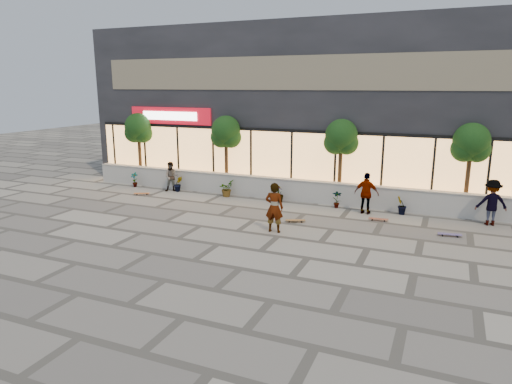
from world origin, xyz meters
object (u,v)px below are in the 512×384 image
at_px(skater_left, 172,177).
at_px(skater_right_far, 492,202).
at_px(skateboard_center, 295,220).
at_px(skateboard_right_near, 378,219).
at_px(tree_mideast, 341,139).
at_px(skater_center, 274,207).
at_px(skateboard_left, 142,193).
at_px(skater_right_near, 367,193).
at_px(skateboard_right_far, 450,234).
at_px(tree_west, 138,130).
at_px(tree_east, 471,145).
at_px(tree_midwest, 226,134).

xyz_separation_m(skater_left, skater_right_far, (14.90, 0.00, 0.14)).
bearing_deg(skateboard_center, skater_left, 139.16).
bearing_deg(skateboard_right_near, tree_mideast, 127.35).
distance_m(skater_center, skater_left, 8.43).
height_order(skater_center, skater_left, skater_center).
relative_size(tree_mideast, skateboard_right_near, 4.89).
height_order(skater_right_far, skateboard_left, skater_right_far).
bearing_deg(skater_center, skateboard_left, -23.97).
bearing_deg(skateboard_right_near, skater_right_near, 124.48).
height_order(skateboard_left, skateboard_right_far, skateboard_right_far).
xyz_separation_m(tree_west, tree_east, (17.00, 0.00, 0.00)).
distance_m(tree_mideast, skateboard_right_near, 4.49).
xyz_separation_m(tree_west, skateboard_center, (10.67, -4.10, -2.90)).
xyz_separation_m(tree_midwest, skater_left, (-2.50, -1.40, -2.20)).
xyz_separation_m(tree_east, skateboard_right_far, (-0.53, -3.58, -2.90)).
bearing_deg(skater_right_far, skater_center, 16.15).
bearing_deg(tree_midwest, skater_center, -49.33).
bearing_deg(skateboard_center, skateboard_left, 149.14).
relative_size(skateboard_center, skateboard_right_near, 1.03).
distance_m(tree_midwest, skateboard_center, 7.21).
distance_m(skateboard_left, skateboard_right_far, 14.48).
relative_size(tree_west, skateboard_right_near, 4.89).
relative_size(tree_east, skateboard_center, 4.73).
height_order(tree_west, skater_center, tree_west).
xyz_separation_m(tree_east, skateboard_right_near, (-3.25, -2.58, -2.91)).
bearing_deg(skateboard_left, skateboard_right_near, -26.37).
bearing_deg(skateboard_center, skateboard_right_far, -16.23).
bearing_deg(tree_west, skater_right_far, -4.47).
xyz_separation_m(skater_center, skateboard_right_near, (3.44, 3.01, -0.88)).
xyz_separation_m(skater_center, skater_right_near, (2.77, 3.87, -0.05)).
bearing_deg(tree_east, skateboard_left, -169.91).
xyz_separation_m(tree_midwest, skateboard_right_far, (10.97, -3.58, -2.90)).
height_order(tree_west, tree_east, same).
bearing_deg(skateboard_right_far, skateboard_center, 177.57).
relative_size(skater_center, skateboard_center, 2.31).
bearing_deg(skater_right_near, skateboard_left, 10.96).
xyz_separation_m(tree_west, skateboard_left, (2.02, -2.66, -2.91)).
distance_m(tree_west, tree_midwest, 5.50).
height_order(skater_right_far, skateboard_center, skater_right_far).
bearing_deg(skater_center, tree_midwest, -53.81).
bearing_deg(tree_west, tree_midwest, 0.00).
bearing_deg(skater_right_far, skater_left, -12.77).
relative_size(tree_mideast, skater_center, 2.05).
bearing_deg(tree_east, skateboard_center, -147.06).
bearing_deg(skater_right_near, skater_left, 4.26).
xyz_separation_m(skater_center, skater_left, (-7.30, 4.20, -0.17)).
height_order(tree_east, skateboard_right_far, tree_east).
distance_m(tree_west, skater_right_far, 18.08).
bearing_deg(skateboard_right_far, skater_right_far, 49.04).
height_order(skateboard_center, skateboard_right_near, skateboard_center).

